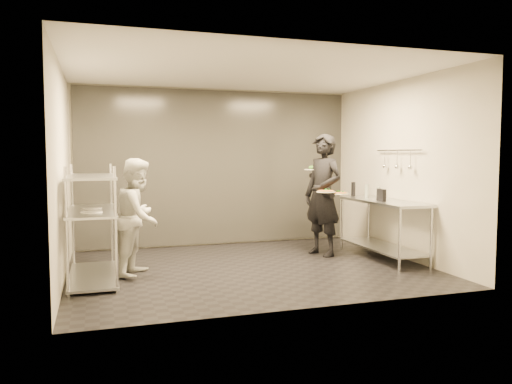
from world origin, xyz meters
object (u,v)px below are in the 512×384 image
object	(u,v)px
chef	(139,217)
bottle_dark	(353,189)
prep_counter	(383,219)
bottle_green	(367,191)
salad_plate	(312,168)
bottle_clear	(378,192)
pizza_plate_far	(339,193)
pos_monitor	(381,195)
waiter	(323,195)
pizza_plate_near	(326,191)
pass_rack	(92,221)

from	to	relation	value
chef	bottle_dark	size ratio (longest dim) A/B	6.53
prep_counter	bottle_green	distance (m)	0.59
prep_counter	salad_plate	bearing A→B (deg)	135.94
bottle_clear	bottle_dark	world-z (taller)	bottle_dark
pizza_plate_far	pos_monitor	xyz separation A→B (m)	(0.50, -0.42, -0.01)
bottle_clear	bottle_dark	xyz separation A→B (m)	(-0.23, 0.42, 0.03)
waiter	pizza_plate_far	size ratio (longest dim) A/B	6.93
salad_plate	pos_monitor	bearing A→B (deg)	-52.89
pizza_plate_near	bottle_green	distance (m)	0.82
pizza_plate_far	bottle_clear	size ratio (longest dim) A/B	1.58
prep_counter	bottle_dark	world-z (taller)	bottle_dark
pizza_plate_near	bottle_dark	distance (m)	0.93
salad_plate	bottle_green	bearing A→B (deg)	-26.45
waiter	bottle_dark	distance (m)	0.75
salad_plate	pass_rack	bearing A→B (deg)	-166.78
chef	salad_plate	xyz separation A→B (m)	(2.89, 0.71, 0.61)
pizza_plate_near	pizza_plate_far	distance (m)	0.24
bottle_green	bottle_dark	xyz separation A→B (m)	(-0.04, 0.38, 0.01)
waiter	pizza_plate_far	distance (m)	0.30
pizza_plate_far	bottle_dark	size ratio (longest dim) A/B	1.17
salad_plate	prep_counter	bearing A→B (deg)	-44.06
pass_rack	chef	distance (m)	0.61
pass_rack	bottle_green	world-z (taller)	pass_rack
salad_plate	pos_monitor	world-z (taller)	salad_plate
prep_counter	salad_plate	xyz separation A→B (m)	(-0.84, 0.82, 0.78)
chef	pos_monitor	size ratio (longest dim) A/B	6.04
pos_monitor	bottle_clear	size ratio (longest dim) A/B	1.46
pass_rack	pizza_plate_far	bearing A→B (deg)	4.42
pos_monitor	bottle_dark	xyz separation A→B (m)	(0.04, 0.94, 0.03)
prep_counter	waiter	world-z (taller)	waiter
pass_rack	pizza_plate_near	bearing A→B (deg)	4.63
bottle_clear	bottle_dark	size ratio (longest dim) A/B	0.74
prep_counter	bottle_clear	xyz separation A→B (m)	(0.15, 0.38, 0.38)
chef	bottle_green	xyz separation A→B (m)	(3.68, 0.32, 0.24)
pass_rack	bottle_clear	world-z (taller)	pass_rack
pizza_plate_near	bottle_dark	bearing A→B (deg)	34.16
pizza_plate_far	prep_counter	bearing A→B (deg)	-24.65
salad_plate	bottle_clear	xyz separation A→B (m)	(0.99, -0.44, -0.39)
prep_counter	bottle_dark	bearing A→B (deg)	95.98
bottle_green	bottle_clear	size ratio (longest dim) A/B	1.28
chef	bottle_clear	bearing A→B (deg)	-62.14
bottle_clear	prep_counter	bearing A→B (deg)	-111.36
prep_counter	salad_plate	size ratio (longest dim) A/B	6.72
chef	bottle_green	world-z (taller)	chef
pizza_plate_near	pos_monitor	xyz separation A→B (m)	(0.73, -0.42, -0.04)
pass_rack	salad_plate	xyz separation A→B (m)	(3.49, 0.82, 0.63)
pizza_plate_far	bottle_clear	xyz separation A→B (m)	(0.77, 0.09, -0.01)
bottle_green	pizza_plate_near	bearing A→B (deg)	-170.02
pizza_plate_near	bottle_clear	world-z (taller)	bottle_clear
pizza_plate_far	waiter	bearing A→B (deg)	123.40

